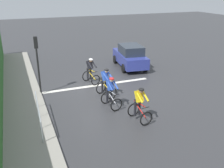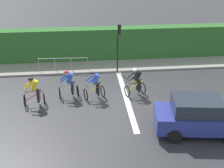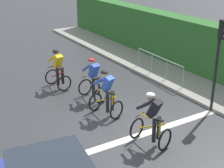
# 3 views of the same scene
# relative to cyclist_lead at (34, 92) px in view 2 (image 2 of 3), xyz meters

# --- Properties ---
(ground_plane) EXTENTS (80.00, 80.00, 0.00)m
(ground_plane) POSITION_rel_cyclist_lead_xyz_m (0.37, -4.45, -0.80)
(ground_plane) COLOR #333335
(sidewalk_kerb) EXTENTS (2.80, 25.89, 0.12)m
(sidewalk_kerb) POSITION_rel_cyclist_lead_xyz_m (5.29, -2.45, -0.74)
(sidewalk_kerb) COLOR gray
(sidewalk_kerb) RESTS_ON ground
(stone_wall_low) EXTENTS (0.44, 25.89, 0.53)m
(stone_wall_low) POSITION_rel_cyclist_lead_xyz_m (6.19, -2.45, -0.53)
(stone_wall_low) COLOR gray
(stone_wall_low) RESTS_ON ground
(hedge_wall) EXTENTS (1.10, 25.89, 2.45)m
(hedge_wall) POSITION_rel_cyclist_lead_xyz_m (6.49, -2.45, 0.43)
(hedge_wall) COLOR #2D6628
(hedge_wall) RESTS_ON ground
(road_marking_stop_line) EXTENTS (7.00, 0.30, 0.01)m
(road_marking_stop_line) POSITION_rel_cyclist_lead_xyz_m (0.37, -5.02, -0.79)
(road_marking_stop_line) COLOR silver
(road_marking_stop_line) RESTS_ON ground
(cyclist_lead) EXTENTS (0.82, 1.16, 1.66)m
(cyclist_lead) POSITION_rel_cyclist_lead_xyz_m (0.00, 0.00, 0.00)
(cyclist_lead) COLOR black
(cyclist_lead) RESTS_ON ground
(cyclist_second) EXTENTS (0.84, 1.17, 1.66)m
(cyclist_second) POSITION_rel_cyclist_lead_xyz_m (0.71, -1.81, 0.00)
(cyclist_second) COLOR black
(cyclist_second) RESTS_ON ground
(cyclist_mid) EXTENTS (0.97, 1.23, 1.66)m
(cyclist_mid) POSITION_rel_cyclist_lead_xyz_m (0.46, -3.25, 0.00)
(cyclist_mid) COLOR black
(cyclist_mid) RESTS_ON ground
(cyclist_fourth) EXTENTS (0.97, 1.23, 1.66)m
(cyclist_fourth) POSITION_rel_cyclist_lead_xyz_m (0.63, -5.62, 0.00)
(cyclist_fourth) COLOR black
(cyclist_fourth) RESTS_ON ground
(car_navy) EXTENTS (2.31, 4.30, 1.76)m
(car_navy) POSITION_rel_cyclist_lead_xyz_m (-3.23, -7.82, 0.08)
(car_navy) COLOR navy
(car_navy) RESTS_ON ground
(traffic_light_near_crossing) EXTENTS (0.23, 0.31, 3.34)m
(traffic_light_near_crossing) POSITION_rel_cyclist_lead_xyz_m (3.88, -5.00, 1.43)
(traffic_light_near_crossing) COLOR black
(traffic_light_near_crossing) RESTS_ON ground
(pedestrian_railing_kerbside) EXTENTS (0.18, 3.36, 1.03)m
(pedestrian_railing_kerbside) POSITION_rel_cyclist_lead_xyz_m (4.39, -1.27, -0.01)
(pedestrian_railing_kerbside) COLOR #999EA3
(pedestrian_railing_kerbside) RESTS_ON ground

